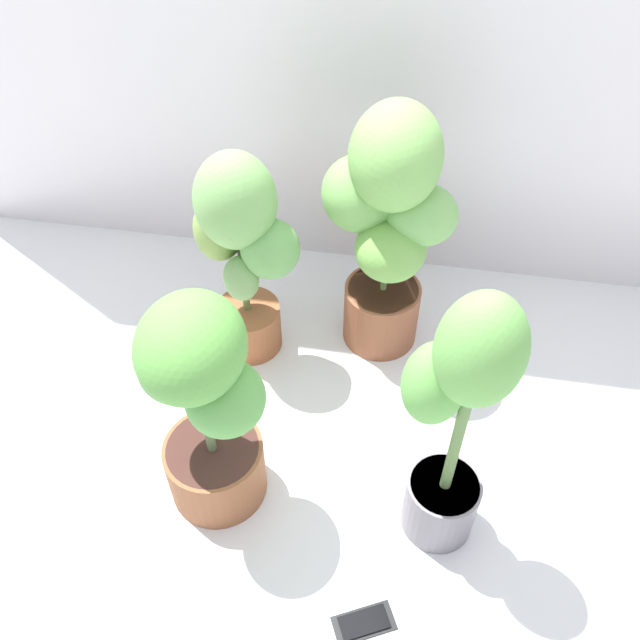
% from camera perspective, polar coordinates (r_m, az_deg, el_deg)
% --- Properties ---
extents(ground_plane, '(8.00, 8.00, 0.00)m').
position_cam_1_polar(ground_plane, '(1.92, 2.03, -11.62)').
color(ground_plane, silver).
rests_on(ground_plane, ground).
extents(potted_plant_front_right, '(0.28, 0.25, 0.81)m').
position_cam_1_polar(potted_plant_front_right, '(1.47, 11.27, -8.06)').
color(potted_plant_front_right, slate).
rests_on(potted_plant_front_right, ground).
extents(potted_plant_back_left, '(0.37, 0.25, 0.70)m').
position_cam_1_polar(potted_plant_back_left, '(1.90, -6.57, 6.13)').
color(potted_plant_back_left, '#9B5834').
rests_on(potted_plant_back_left, ground).
extents(potted_plant_back_center, '(0.42, 0.35, 0.82)m').
position_cam_1_polar(potted_plant_back_center, '(1.88, 5.70, 8.36)').
color(potted_plant_back_center, brown).
rests_on(potted_plant_back_center, ground).
extents(potted_plant_front_left, '(0.35, 0.29, 0.68)m').
position_cam_1_polar(potted_plant_front_left, '(1.58, -9.74, -6.88)').
color(potted_plant_front_left, '#925635').
rests_on(potted_plant_front_left, ground).
extents(cell_phone, '(0.16, 0.13, 0.01)m').
position_cam_1_polar(cell_phone, '(1.73, 3.71, -24.06)').
color(cell_phone, black).
rests_on(cell_phone, ground).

